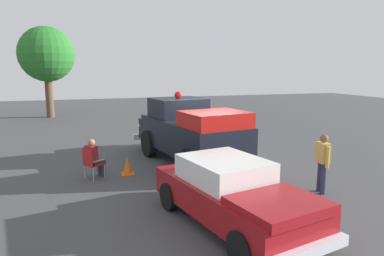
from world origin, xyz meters
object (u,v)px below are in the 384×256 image
object	(u,v)px
oak_tree_right	(46,55)
traffic_cone	(128,165)
vintage_fire_truck	(189,131)
classic_hot_rod	(233,193)
lawn_chair_near_truck	(91,161)
spectator_standing	(323,159)
spectator_seated	(94,157)

from	to	relation	value
oak_tree_right	traffic_cone	distance (m)	16.37
vintage_fire_truck	oak_tree_right	bearing A→B (deg)	112.09
classic_hot_rod	oak_tree_right	world-z (taller)	oak_tree_right
classic_hot_rod	traffic_cone	bearing A→B (deg)	111.27
lawn_chair_near_truck	spectator_standing	size ratio (longest dim) A/B	0.61
classic_hot_rod	spectator_standing	world-z (taller)	spectator_standing
spectator_seated	lawn_chair_near_truck	bearing A→B (deg)	-144.45
classic_hot_rod	traffic_cone	xyz separation A→B (m)	(-1.75, 4.49, -0.44)
spectator_standing	oak_tree_right	bearing A→B (deg)	114.38
oak_tree_right	lawn_chair_near_truck	bearing A→B (deg)	-81.29
vintage_fire_truck	oak_tree_right	xyz separation A→B (m)	(-5.93, 14.61, 3.21)
spectator_standing	oak_tree_right	xyz separation A→B (m)	(-8.52, 18.81, 3.45)
spectator_standing	oak_tree_right	distance (m)	20.94
spectator_standing	traffic_cone	size ratio (longest dim) A/B	2.64
classic_hot_rod	oak_tree_right	size ratio (longest dim) A/B	0.73
lawn_chair_near_truck	spectator_seated	bearing A→B (deg)	35.55
oak_tree_right	traffic_cone	xyz separation A→B (m)	(3.54, -15.45, -4.10)
spectator_seated	spectator_standing	size ratio (longest dim) A/B	0.77
vintage_fire_truck	spectator_standing	world-z (taller)	vintage_fire_truck
classic_hot_rod	spectator_seated	size ratio (longest dim) A/B	3.60
lawn_chair_near_truck	spectator_standing	bearing A→B (deg)	-27.67
spectator_standing	classic_hot_rod	bearing A→B (deg)	-160.79
spectator_seated	traffic_cone	size ratio (longest dim) A/B	2.03
spectator_seated	traffic_cone	xyz separation A→B (m)	(1.04, 0.07, -0.39)
lawn_chair_near_truck	traffic_cone	distance (m)	1.20
vintage_fire_truck	spectator_standing	size ratio (longest dim) A/B	3.73
traffic_cone	classic_hot_rod	bearing A→B (deg)	-68.73
lawn_chair_near_truck	spectator_seated	size ratio (longest dim) A/B	0.79
classic_hot_rod	lawn_chair_near_truck	size ratio (longest dim) A/B	4.56
lawn_chair_near_truck	traffic_cone	xyz separation A→B (m)	(1.15, 0.15, -0.28)
vintage_fire_truck	classic_hot_rod	size ratio (longest dim) A/B	1.34
lawn_chair_near_truck	spectator_seated	xyz separation A→B (m)	(0.11, 0.08, 0.11)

